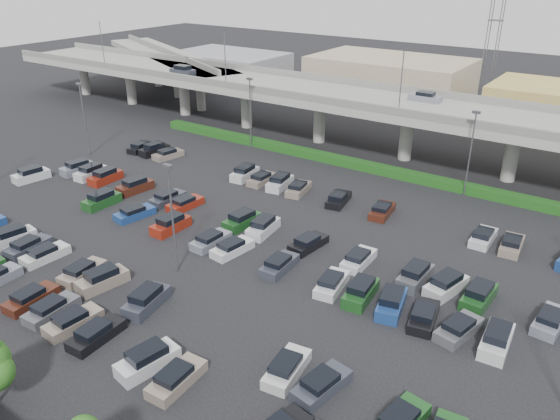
% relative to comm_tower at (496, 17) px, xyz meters
% --- Properties ---
extents(ground, '(280.00, 280.00, 0.00)m').
position_rel_comm_tower_xyz_m(ground, '(-4.00, -74.00, -15.61)').
color(ground, black).
extents(overpass, '(150.00, 13.00, 15.80)m').
position_rel_comm_tower_xyz_m(overpass, '(-4.25, -42.01, -8.64)').
color(overpass, gray).
rests_on(overpass, ground).
extents(on_ramp, '(50.93, 30.13, 8.80)m').
position_rel_comm_tower_xyz_m(on_ramp, '(-56.10, -30.95, -8.76)').
color(on_ramp, gray).
rests_on(on_ramp, ground).
extents(hedge, '(66.00, 1.60, 1.10)m').
position_rel_comm_tower_xyz_m(hedge, '(-4.00, -49.00, -15.06)').
color(hedge, '#183E12').
rests_on(hedge, ground).
extents(parked_cars, '(63.02, 36.69, 1.67)m').
position_rel_comm_tower_xyz_m(parked_cars, '(-4.64, -78.25, -14.98)').
color(parked_cars, '#31343F').
rests_on(parked_cars, ground).
extents(light_poles, '(66.90, 48.38, 10.30)m').
position_rel_comm_tower_xyz_m(light_poles, '(-8.12, -72.00, -9.37)').
color(light_poles, '#515156').
rests_on(light_poles, ground).
extents(distant_buildings, '(138.00, 24.00, 9.00)m').
position_rel_comm_tower_xyz_m(distant_buildings, '(8.38, -12.19, -11.87)').
color(distant_buildings, gray).
rests_on(distant_buildings, ground).
extents(comm_tower, '(2.40, 2.40, 30.00)m').
position_rel_comm_tower_xyz_m(comm_tower, '(0.00, 0.00, 0.00)').
color(comm_tower, '#515156').
rests_on(comm_tower, ground).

